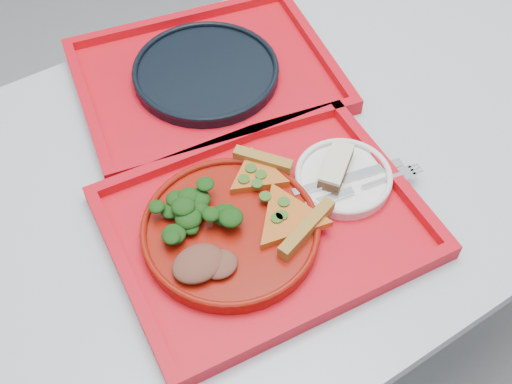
{
  "coord_description": "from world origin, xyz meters",
  "views": [
    {
      "loc": [
        -0.49,
        -0.57,
        1.55
      ],
      "look_at": [
        -0.17,
        -0.07,
        0.78
      ],
      "focal_mm": 45.0,
      "sensor_mm": 36.0,
      "label": 1
    }
  ],
  "objects_px": {
    "tray_far": "(206,79)",
    "navy_plate": "(206,73)",
    "dessert_bar": "(336,166)",
    "tray_main": "(266,226)",
    "dinner_plate": "(231,232)"
  },
  "relations": [
    {
      "from": "tray_far",
      "to": "navy_plate",
      "type": "xyz_separation_m",
      "value": [
        0.0,
        0.0,
        0.01
      ]
    },
    {
      "from": "navy_plate",
      "to": "tray_main",
      "type": "bearing_deg",
      "value": -105.1
    },
    {
      "from": "tray_far",
      "to": "tray_main",
      "type": "bearing_deg",
      "value": -93.45
    },
    {
      "from": "dinner_plate",
      "to": "dessert_bar",
      "type": "height_order",
      "value": "dessert_bar"
    },
    {
      "from": "navy_plate",
      "to": "dessert_bar",
      "type": "height_order",
      "value": "dessert_bar"
    },
    {
      "from": "tray_main",
      "to": "tray_far",
      "type": "bearing_deg",
      "value": 80.89
    },
    {
      "from": "dinner_plate",
      "to": "navy_plate",
      "type": "height_order",
      "value": "dinner_plate"
    },
    {
      "from": "tray_far",
      "to": "dinner_plate",
      "type": "distance_m",
      "value": 0.35
    },
    {
      "from": "tray_main",
      "to": "dessert_bar",
      "type": "height_order",
      "value": "dessert_bar"
    },
    {
      "from": "tray_main",
      "to": "dinner_plate",
      "type": "bearing_deg",
      "value": 175.68
    },
    {
      "from": "tray_main",
      "to": "dessert_bar",
      "type": "bearing_deg",
      "value": 12.19
    },
    {
      "from": "dinner_plate",
      "to": "dessert_bar",
      "type": "relative_size",
      "value": 2.91
    },
    {
      "from": "dinner_plate",
      "to": "navy_plate",
      "type": "bearing_deg",
      "value": 65.67
    },
    {
      "from": "tray_far",
      "to": "dessert_bar",
      "type": "xyz_separation_m",
      "value": [
        0.05,
        -0.31,
        0.03
      ]
    },
    {
      "from": "tray_main",
      "to": "dinner_plate",
      "type": "distance_m",
      "value": 0.06
    }
  ]
}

